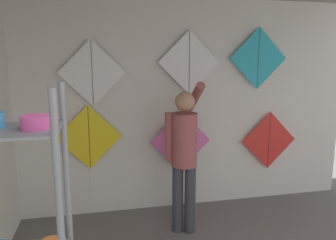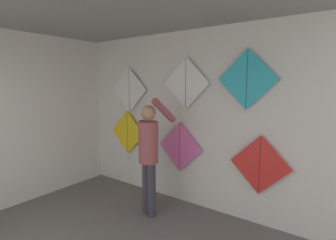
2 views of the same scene
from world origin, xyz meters
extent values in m
cube|color=silver|center=(0.00, 3.79, 1.40)|extent=(4.95, 0.06, 2.80)
cube|color=silver|center=(-2.11, 1.88, 1.40)|extent=(0.06, 4.56, 2.80)
cylinder|color=#383842|center=(-0.18, 3.08, 0.41)|extent=(0.13, 0.13, 0.82)
cylinder|color=#383842|center=(-0.04, 3.03, 0.41)|extent=(0.13, 0.13, 0.82)
cylinder|color=#9E4C4C|center=(-0.11, 3.05, 1.12)|extent=(0.29, 0.29, 0.61)
sphere|color=tan|center=(-0.11, 3.05, 1.56)|extent=(0.22, 0.22, 0.22)
cylinder|color=#9E4C4C|center=(-0.28, 3.11, 1.16)|extent=(0.10, 0.10, 0.54)
cylinder|color=#9E4C4C|center=(0.05, 3.22, 1.59)|extent=(0.10, 0.50, 0.40)
cube|color=yellow|center=(-1.18, 3.70, 1.06)|extent=(0.83, 0.01, 0.83)
cylinder|color=black|center=(-1.18, 3.69, 1.06)|extent=(0.01, 0.01, 0.79)
sphere|color=white|center=(-1.18, 3.69, 0.59)|extent=(0.04, 0.04, 0.04)
sphere|color=white|center=(-1.18, 3.69, 0.52)|extent=(0.04, 0.04, 0.04)
cube|color=pink|center=(0.01, 3.70, 0.94)|extent=(0.83, 0.01, 0.83)
cylinder|color=black|center=(0.01, 3.69, 0.94)|extent=(0.01, 0.01, 0.79)
cube|color=red|center=(1.32, 3.70, 0.88)|extent=(0.83, 0.01, 0.83)
cylinder|color=black|center=(1.32, 3.69, 0.88)|extent=(0.01, 0.01, 0.79)
cube|color=white|center=(-1.11, 3.70, 1.86)|extent=(0.83, 0.01, 0.83)
cylinder|color=black|center=(-1.11, 3.69, 1.86)|extent=(0.01, 0.01, 0.79)
cube|color=white|center=(0.12, 3.70, 1.98)|extent=(0.83, 0.01, 0.83)
cylinder|color=black|center=(0.12, 3.69, 1.98)|extent=(0.01, 0.01, 0.79)
cube|color=#28B2C6|center=(1.09, 3.70, 2.03)|extent=(0.83, 0.01, 0.83)
cylinder|color=black|center=(1.09, 3.69, 2.03)|extent=(0.01, 0.01, 0.79)
camera|label=1|loc=(-1.06, -0.44, 2.03)|focal=35.00mm
camera|label=2|loc=(2.33, 0.19, 1.99)|focal=28.00mm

